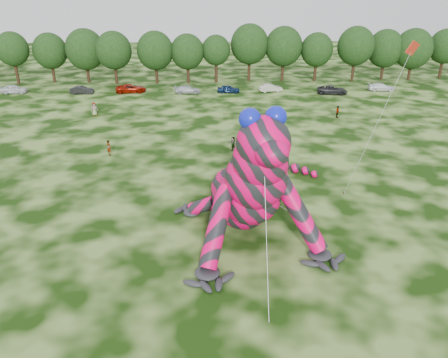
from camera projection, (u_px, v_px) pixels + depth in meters
ground at (225, 251)px, 30.68m from camera, size 240.00×240.00×0.00m
inflatable_gecko at (238, 158)px, 32.64m from camera, size 21.83×24.32×10.47m
flying_kite at (407, 61)px, 30.17m from camera, size 2.64×5.03×14.19m
tree_3 at (14, 58)px, 79.26m from camera, size 5.81×5.23×9.44m
tree_4 at (51, 58)px, 81.09m from camera, size 6.22×5.60×9.06m
tree_5 at (86, 56)px, 80.95m from camera, size 7.16×6.44×9.80m
tree_6 at (114, 58)px, 79.65m from camera, size 6.52×5.86×9.49m
tree_7 at (156, 58)px, 80.07m from camera, size 6.68×6.01×9.48m
tree_8 at (188, 59)px, 80.59m from camera, size 6.14×5.53×8.94m
tree_9 at (216, 59)px, 81.19m from camera, size 5.27×4.74×8.68m
tree_10 at (249, 53)px, 82.20m from camera, size 7.09×6.38×10.50m
tree_11 at (283, 54)px, 82.20m from camera, size 7.01×6.31×10.07m
tree_12 at (316, 57)px, 82.27m from camera, size 5.99×5.39×8.97m
tree_13 at (355, 54)px, 81.77m from camera, size 6.83×6.15×10.13m
tree_14 at (385, 55)px, 83.64m from camera, size 6.82×6.14×9.40m
tree_15 at (412, 54)px, 82.93m from camera, size 7.17×6.45×9.63m
tree_16 at (444, 54)px, 84.73m from camera, size 6.26×5.63×9.37m
car_0 at (14, 89)px, 74.27m from camera, size 4.40×1.95×1.47m
car_1 at (82, 90)px, 74.02m from camera, size 4.01×1.66×1.29m
car_2 at (131, 88)px, 74.82m from camera, size 5.45×3.06×1.44m
car_3 at (187, 90)px, 74.36m from camera, size 4.45×1.94×1.27m
car_4 at (229, 89)px, 74.71m from camera, size 3.93×1.81×1.31m
car_5 at (271, 88)px, 75.44m from camera, size 4.14×1.95×1.31m
car_6 at (332, 90)px, 73.81m from camera, size 5.42×3.28×1.41m
car_7 at (381, 87)px, 76.09m from camera, size 4.68×2.34×1.31m
spectator_5 at (233, 144)px, 48.69m from camera, size 1.19×1.55×1.63m
spectator_3 at (337, 112)px, 60.78m from camera, size 0.91×1.03×1.67m
spectator_0 at (109, 148)px, 47.34m from camera, size 0.72×0.77×1.76m
spectator_4 at (94, 109)px, 61.78m from camera, size 1.05×0.86×1.85m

